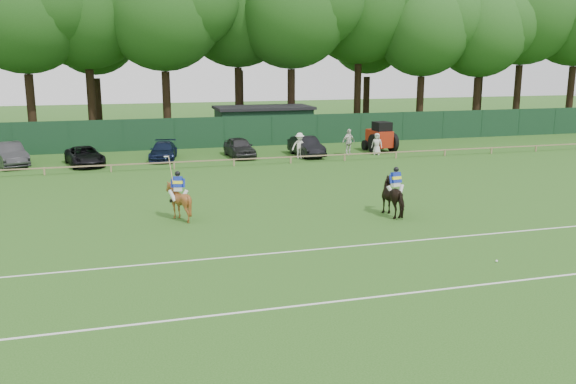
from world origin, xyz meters
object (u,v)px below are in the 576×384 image
object	(u,v)px
sedan_grey	(9,154)
estate_black	(306,146)
hatch_grey	(239,147)
horse_dark	(395,197)
polo_ball	(497,261)
spectator_left	(300,146)
suv_black	(85,156)
sedan_navy	(163,151)
utility_shed	(263,123)
tractor	(380,137)
spectator_right	(377,144)
horse_chestnut	(179,201)
spectator_mid	(349,142)

from	to	relation	value
sedan_grey	estate_black	size ratio (longest dim) A/B	1.10
hatch_grey	horse_dark	bearing A→B (deg)	-83.06
polo_ball	spectator_left	bearing A→B (deg)	89.89
suv_black	estate_black	world-z (taller)	estate_black
estate_black	hatch_grey	bearing A→B (deg)	166.10
sedan_navy	horse_dark	bearing A→B (deg)	-54.73
polo_ball	utility_shed	distance (m)	34.23
estate_black	tractor	distance (m)	6.24
utility_shed	spectator_right	bearing A→B (deg)	-57.87
horse_dark	spectator_right	size ratio (longest dim) A/B	1.26
suv_black	hatch_grey	distance (m)	10.85
tractor	sedan_navy	bearing A→B (deg)	174.30
sedan_navy	tractor	bearing A→B (deg)	7.86
utility_shed	horse_chestnut	bearing A→B (deg)	-111.90
sedan_grey	sedan_navy	size ratio (longest dim) A/B	1.11
horse_chestnut	polo_ball	world-z (taller)	horse_chestnut
sedan_grey	hatch_grey	world-z (taller)	sedan_grey
sedan_navy	polo_ball	size ratio (longest dim) A/B	48.24
horse_dark	polo_ball	world-z (taller)	horse_dark
suv_black	horse_chestnut	bearing A→B (deg)	-86.15
spectator_right	utility_shed	world-z (taller)	utility_shed
estate_black	spectator_mid	size ratio (longest dim) A/B	2.22
hatch_grey	spectator_left	bearing A→B (deg)	-26.69
hatch_grey	spectator_mid	size ratio (longest dim) A/B	2.16
spectator_mid	utility_shed	xyz separation A→B (m)	(-4.22, 9.61, 0.55)
spectator_left	horse_chestnut	bearing A→B (deg)	-128.93
hatch_grey	utility_shed	world-z (taller)	utility_shed
suv_black	sedan_navy	distance (m)	5.41
horse_chestnut	spectator_left	distance (m)	18.20
sedan_grey	hatch_grey	distance (m)	15.77
sedan_grey	utility_shed	distance (m)	21.11
hatch_grey	spectator_left	distance (m)	4.46
spectator_left	horse_dark	bearing A→B (deg)	-96.53
utility_shed	horse_dark	bearing A→B (deg)	-90.82
sedan_navy	spectator_mid	xyz separation A→B (m)	(13.59, -1.61, 0.35)
sedan_navy	hatch_grey	bearing A→B (deg)	7.07
polo_ball	tractor	distance (m)	26.52
horse_chestnut	suv_black	bearing A→B (deg)	-59.27
sedan_navy	spectator_mid	size ratio (longest dim) A/B	2.21
horse_dark	hatch_grey	size ratio (longest dim) A/B	0.49
suv_black	polo_ball	bearing A→B (deg)	-71.63
estate_black	tractor	bearing A→B (deg)	0.92
horse_dark	tractor	xyz separation A→B (m)	(7.63, 18.45, 0.23)
spectator_left	sedan_grey	bearing A→B (deg)	169.01
sedan_navy	estate_black	distance (m)	10.47
spectator_left	tractor	world-z (taller)	tractor
spectator_right	estate_black	bearing A→B (deg)	-163.53
estate_black	suv_black	bearing A→B (deg)	175.46
estate_black	spectator_mid	bearing A→B (deg)	-11.81
sedan_navy	hatch_grey	world-z (taller)	hatch_grey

